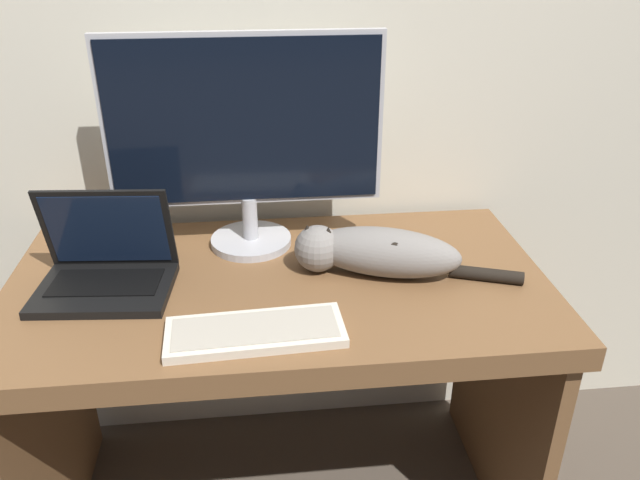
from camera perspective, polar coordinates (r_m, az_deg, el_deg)
The scene contains 6 objects.
wall_back at distance 1.74m, azimuth -5.08°, elevation 18.72°, with size 6.40×0.06×2.60m.
desk at distance 1.62m, azimuth -3.64°, elevation -8.91°, with size 1.31×0.70×0.77m.
monitor at distance 1.58m, azimuth -6.85°, elevation 9.40°, with size 0.69×0.22×0.55m.
laptop at distance 1.55m, azimuth -19.00°, elevation -2.59°, with size 0.33×0.25×0.24m.
external_keyboard at distance 1.33m, azimuth -5.93°, elevation -8.35°, with size 0.38×0.16×0.02m.
cat at distance 1.53m, azimuth 4.99°, elevation -0.98°, with size 0.55×0.25×0.12m.
Camera 1 is at (-0.04, -0.96, 1.55)m, focal length 35.00 mm.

